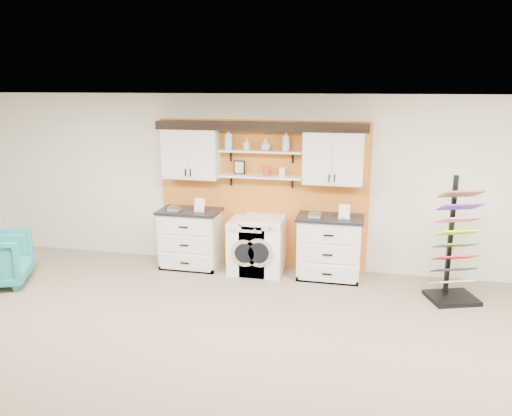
% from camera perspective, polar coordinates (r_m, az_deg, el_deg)
% --- Properties ---
extents(floor, '(10.00, 10.00, 0.00)m').
position_cam_1_polar(floor, '(5.04, -9.28, -21.96)').
color(floor, '#8C765E').
rests_on(floor, ground).
extents(ceiling, '(10.00, 10.00, 0.00)m').
position_cam_1_polar(ceiling, '(4.09, -10.84, 11.73)').
color(ceiling, white).
rests_on(ceiling, wall_back).
extents(wall_back, '(10.00, 0.00, 10.00)m').
position_cam_1_polar(wall_back, '(8.08, 0.77, 2.96)').
color(wall_back, beige).
rests_on(wall_back, floor).
extents(accent_panel, '(3.40, 0.07, 2.40)m').
position_cam_1_polar(accent_panel, '(8.08, 0.71, 1.52)').
color(accent_panel, orange).
rests_on(accent_panel, wall_back).
extents(upper_cabinet_left, '(0.90, 0.35, 0.84)m').
position_cam_1_polar(upper_cabinet_left, '(8.11, -7.42, 6.33)').
color(upper_cabinet_left, white).
rests_on(upper_cabinet_left, wall_back).
extents(upper_cabinet_right, '(0.90, 0.35, 0.84)m').
position_cam_1_polar(upper_cabinet_right, '(7.65, 8.82, 5.82)').
color(upper_cabinet_right, white).
rests_on(upper_cabinet_right, wall_back).
extents(shelf_lower, '(1.32, 0.28, 0.03)m').
position_cam_1_polar(shelf_lower, '(7.86, 0.47, 3.62)').
color(shelf_lower, white).
rests_on(shelf_lower, wall_back).
extents(shelf_upper, '(1.32, 0.28, 0.03)m').
position_cam_1_polar(shelf_upper, '(7.80, 0.48, 6.51)').
color(shelf_upper, white).
rests_on(shelf_upper, wall_back).
extents(crown_molding, '(3.30, 0.41, 0.13)m').
position_cam_1_polar(crown_molding, '(7.77, 0.50, 9.43)').
color(crown_molding, black).
rests_on(crown_molding, wall_back).
extents(picture_frame, '(0.18, 0.02, 0.22)m').
position_cam_1_polar(picture_frame, '(7.96, -1.93, 4.66)').
color(picture_frame, black).
rests_on(picture_frame, shelf_lower).
extents(canister_red, '(0.11, 0.11, 0.16)m').
position_cam_1_polar(canister_red, '(7.82, 1.19, 4.28)').
color(canister_red, red).
rests_on(canister_red, shelf_lower).
extents(canister_cream, '(0.10, 0.10, 0.14)m').
position_cam_1_polar(canister_cream, '(7.78, 3.00, 4.13)').
color(canister_cream, silver).
rests_on(canister_cream, shelf_lower).
extents(base_cabinet_left, '(0.99, 0.66, 0.97)m').
position_cam_1_polar(base_cabinet_left, '(8.27, -7.47, -3.46)').
color(base_cabinet_left, white).
rests_on(base_cabinet_left, floor).
extents(base_cabinet_right, '(1.01, 0.66, 0.99)m').
position_cam_1_polar(base_cabinet_right, '(7.81, 8.37, -4.46)').
color(base_cabinet_right, white).
rests_on(base_cabinet_right, floor).
extents(washer, '(0.61, 0.71, 0.86)m').
position_cam_1_polar(washer, '(8.01, -0.74, -4.31)').
color(washer, white).
rests_on(washer, floor).
extents(dryer, '(0.65, 0.71, 0.90)m').
position_cam_1_polar(dryer, '(7.96, 0.82, -4.27)').
color(dryer, white).
rests_on(dryer, floor).
extents(sample_rack, '(0.77, 0.71, 1.74)m').
position_cam_1_polar(sample_rack, '(7.45, 21.70, -5.81)').
color(sample_rack, black).
rests_on(sample_rack, floor).
extents(soap_bottle_a, '(0.16, 0.16, 0.34)m').
position_cam_1_polar(soap_bottle_a, '(7.90, -3.16, 7.92)').
color(soap_bottle_a, silver).
rests_on(soap_bottle_a, shelf_upper).
extents(soap_bottle_b, '(0.09, 0.09, 0.17)m').
position_cam_1_polar(soap_bottle_b, '(7.83, -1.02, 7.29)').
color(soap_bottle_b, silver).
rests_on(soap_bottle_b, shelf_upper).
extents(soap_bottle_c, '(0.20, 0.20, 0.18)m').
position_cam_1_polar(soap_bottle_c, '(7.77, 1.10, 7.26)').
color(soap_bottle_c, silver).
rests_on(soap_bottle_c, shelf_upper).
extents(soap_bottle_d, '(0.15, 0.15, 0.32)m').
position_cam_1_polar(soap_bottle_d, '(7.70, 3.44, 7.71)').
color(soap_bottle_d, silver).
rests_on(soap_bottle_d, shelf_upper).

